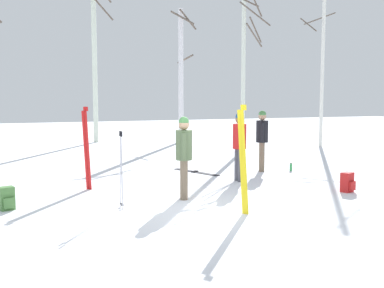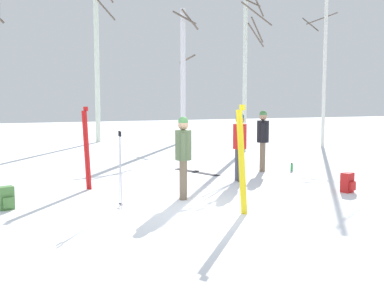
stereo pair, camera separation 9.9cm
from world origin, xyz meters
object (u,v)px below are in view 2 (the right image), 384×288
(birch_tree_5, at_px, (246,59))
(birch_tree_6, at_px, (325,48))
(ski_pair_planted_0, at_px, (242,160))
(person_0, at_px, (240,142))
(person_1, at_px, (183,152))
(ski_pair_planted_1, at_px, (87,148))
(ski_pair_lying_0, at_px, (197,172))
(water_bottle_0, at_px, (292,167))
(birch_tree_4, at_px, (183,73))
(birch_tree_3, at_px, (97,59))
(backpack_0, at_px, (348,183))
(ski_poles_0, at_px, (120,167))
(person_2, at_px, (263,137))
(backpack_1, at_px, (6,198))

(birch_tree_5, bearing_deg, birch_tree_6, 7.56)
(ski_pair_planted_0, bearing_deg, person_0, 65.66)
(person_1, bearing_deg, ski_pair_planted_1, 136.23)
(ski_pair_lying_0, distance_m, water_bottle_0, 2.72)
(birch_tree_4, relative_size, birch_tree_5, 0.91)
(person_1, relative_size, birch_tree_5, 0.26)
(water_bottle_0, distance_m, birch_tree_3, 11.42)
(birch_tree_4, height_order, birch_tree_6, birch_tree_6)
(person_0, height_order, ski_pair_planted_1, ski_pair_planted_1)
(person_1, distance_m, birch_tree_4, 12.10)
(backpack_0, distance_m, birch_tree_3, 14.00)
(ski_pair_planted_1, distance_m, ski_poles_0, 2.10)
(person_2, relative_size, birch_tree_6, 0.22)
(person_0, relative_size, ski_pair_planted_0, 0.86)
(water_bottle_0, bearing_deg, backpack_0, -97.28)
(person_2, xyz_separation_m, ski_pair_lying_0, (-1.84, 0.41, -0.97))
(water_bottle_0, distance_m, birch_tree_4, 9.39)
(person_2, distance_m, birch_tree_3, 10.68)
(ski_pair_planted_0, distance_m, birch_tree_5, 9.85)
(water_bottle_0, relative_size, birch_tree_3, 0.03)
(ski_poles_0, bearing_deg, person_0, 28.72)
(ski_pair_lying_0, xyz_separation_m, birch_tree_6, (7.15, 4.45, 4.01))
(birch_tree_6, bearing_deg, birch_tree_3, 149.67)
(person_1, relative_size, backpack_1, 3.90)
(birch_tree_3, height_order, birch_tree_5, birch_tree_3)
(person_2, height_order, ski_pair_planted_0, ski_pair_planted_0)
(person_1, distance_m, ski_poles_0, 1.45)
(person_1, xyz_separation_m, birch_tree_3, (0.07, 12.50, 2.74))
(person_2, height_order, ski_pair_lying_0, person_2)
(ski_poles_0, relative_size, backpack_1, 3.36)
(person_0, height_order, water_bottle_0, person_0)
(person_0, distance_m, ski_pair_planted_0, 3.29)
(birch_tree_6, bearing_deg, birch_tree_4, 141.96)
(person_0, relative_size, water_bottle_0, 7.25)
(backpack_0, height_order, birch_tree_4, birch_tree_4)
(birch_tree_4, bearing_deg, water_bottle_0, -88.05)
(person_0, xyz_separation_m, birch_tree_5, (2.82, 5.57, 2.48))
(ski_pair_planted_0, relative_size, water_bottle_0, 8.41)
(ski_pair_planted_0, xyz_separation_m, backpack_1, (-4.06, 1.75, -0.77))
(birch_tree_6, bearing_deg, birch_tree_5, -172.44)
(birch_tree_4, bearing_deg, birch_tree_3, 161.99)
(person_2, xyz_separation_m, ski_pair_planted_0, (-2.64, -4.21, 0.01))
(ski_pair_planted_0, bearing_deg, backpack_1, 156.71)
(person_1, distance_m, backpack_1, 3.54)
(person_2, height_order, birch_tree_3, birch_tree_3)
(person_1, height_order, birch_tree_4, birch_tree_4)
(backpack_0, height_order, birch_tree_6, birch_tree_6)
(person_2, bearing_deg, water_bottle_0, -18.46)
(ski_pair_planted_1, distance_m, birch_tree_3, 11.31)
(person_2, distance_m, birch_tree_4, 8.90)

